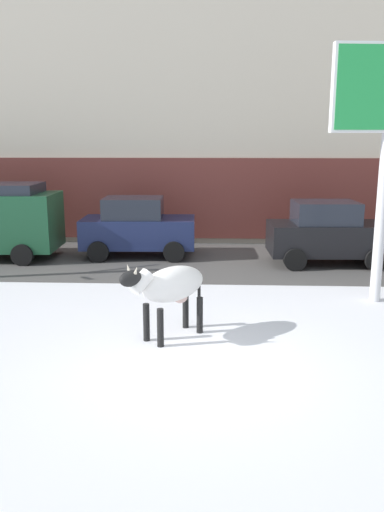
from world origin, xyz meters
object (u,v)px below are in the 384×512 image
(car_navy_hatchback, at_px, (138,227))
(pedestrian_by_cars, at_px, (180,216))
(cow_holstein, at_px, (171,285))
(car_black_hatchback, at_px, (328,233))
(pedestrian_far_left, at_px, (236,216))
(pedestrian_near_billboard, at_px, (92,215))

(car_navy_hatchback, xyz_separation_m, pedestrian_by_cars, (1.14, 2.87, -0.05))
(cow_holstein, bearing_deg, car_black_hatchback, 55.96)
(pedestrian_by_cars, xyz_separation_m, pedestrian_far_left, (2.07, 0.00, 0.00))
(car_black_hatchback, relative_size, pedestrian_far_left, 2.06)
(car_black_hatchback, bearing_deg, pedestrian_far_left, 124.75)
(pedestrian_near_billboard, bearing_deg, pedestrian_by_cars, 0.00)
(pedestrian_near_billboard, xyz_separation_m, pedestrian_far_left, (5.33, 0.00, 0.00))
(cow_holstein, relative_size, car_black_hatchback, 0.47)
(car_navy_hatchback, bearing_deg, car_black_hatchback, -7.96)
(car_navy_hatchback, bearing_deg, cow_holstein, -76.68)
(pedestrian_by_cars, bearing_deg, pedestrian_near_billboard, 180.00)
(cow_holstein, relative_size, pedestrian_far_left, 0.96)
(car_black_hatchback, height_order, pedestrian_far_left, car_black_hatchback)
(car_navy_hatchback, bearing_deg, pedestrian_by_cars, 68.38)
(car_navy_hatchback, bearing_deg, pedestrian_far_left, 41.83)
(car_navy_hatchback, distance_m, pedestrian_by_cars, 3.09)
(cow_holstein, bearing_deg, pedestrian_far_left, 80.86)
(cow_holstein, height_order, car_navy_hatchback, car_navy_hatchback)
(car_black_hatchback, bearing_deg, car_navy_hatchback, 172.04)
(pedestrian_near_billboard, height_order, pedestrian_by_cars, same)
(cow_holstein, xyz_separation_m, car_navy_hatchback, (-1.63, 6.90, -0.07))
(car_navy_hatchback, bearing_deg, pedestrian_near_billboard, 126.55)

